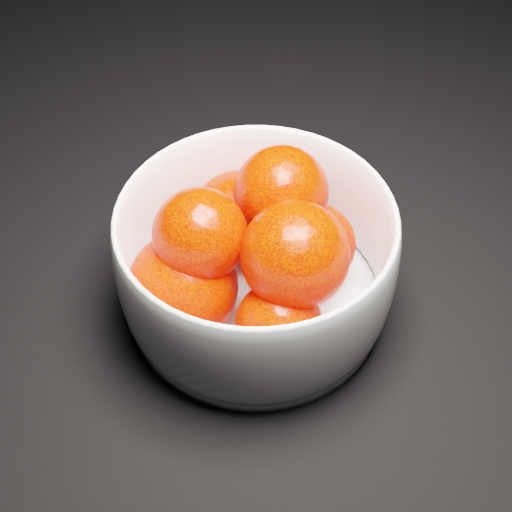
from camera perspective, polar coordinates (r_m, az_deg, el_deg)
The scene contains 2 objects.
bowl at distance 0.49m, azimuth 0.00°, elevation -0.37°, with size 0.19×0.19×0.09m.
orange_pile at distance 0.48m, azimuth -0.53°, elevation 0.60°, with size 0.14×0.15×0.11m.
Camera 1 is at (-0.07, -0.02, 0.41)m, focal length 50.00 mm.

